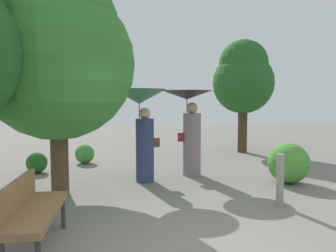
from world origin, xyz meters
name	(u,v)px	position (x,y,z in m)	size (l,w,h in m)	color
ground_plane	(208,252)	(0.00, 0.00, 0.00)	(40.00, 40.00, 0.00)	slate
person_left	(141,115)	(-0.64, 3.46, 1.46)	(1.16, 1.16, 2.00)	navy
person_right	(189,119)	(0.50, 3.95, 1.34)	(1.16, 1.16, 1.99)	gray
park_bench	(30,208)	(-2.06, 0.27, 0.51)	(0.51, 1.51, 0.83)	#38383D
tree_near_right	(243,77)	(2.93, 7.18, 2.54)	(2.05, 2.05, 3.79)	#42301E
tree_mid_left	(57,51)	(-2.20, 2.71, 2.65)	(2.84, 2.84, 4.23)	#4C3823
bush_path_right	(289,163)	(2.46, 2.95, 0.43)	(0.87, 0.87, 0.87)	#4C9338
bush_behind_bench	(37,163)	(-3.13, 4.62, 0.25)	(0.50, 0.50, 0.50)	#235B23
bush_far_side	(85,154)	(-2.14, 5.76, 0.27)	(0.54, 0.54, 0.54)	#428C3D
path_marker_post	(280,180)	(1.58, 1.49, 0.44)	(0.12, 0.12, 0.88)	gray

